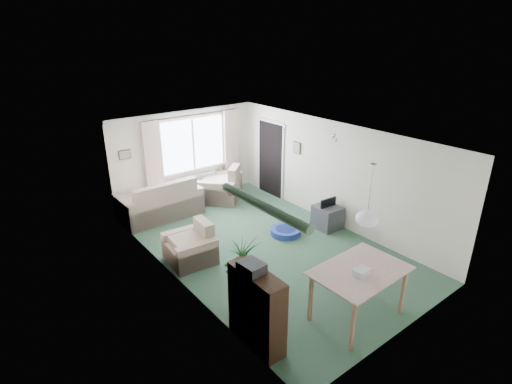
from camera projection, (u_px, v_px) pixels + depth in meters
ground at (265, 247)px, 8.41m from camera, size 6.50×6.50×0.00m
window at (193, 144)px, 10.32m from camera, size 1.80×0.03×1.30m
curtain_rod at (192, 115)px, 9.98m from camera, size 2.60×0.03×0.03m
curtain_left at (154, 162)px, 9.68m from camera, size 0.45×0.08×2.00m
curtain_right at (232, 146)px, 10.99m from camera, size 0.45×0.08×2.00m
radiator at (196, 184)px, 10.71m from camera, size 1.20×0.10×0.55m
doorway at (271, 159)px, 10.77m from camera, size 0.03×0.95×2.00m
pendant_lamp at (367, 219)px, 6.29m from camera, size 0.36×0.36×0.36m
tinsel_garland at (263, 206)px, 4.78m from camera, size 1.60×1.60×0.12m
bauble_cluster_a at (285, 127)px, 8.98m from camera, size 0.20×0.20×0.20m
bauble_cluster_b at (335, 135)px, 8.27m from camera, size 0.20×0.20×0.20m
wall_picture_back at (125, 155)px, 9.28m from camera, size 0.28×0.03×0.22m
wall_picture_right at (297, 148)px, 9.83m from camera, size 0.03×0.24×0.30m
sofa at (159, 198)px, 9.64m from camera, size 1.94×1.05×0.96m
armchair_corner at (220, 183)px, 10.61m from camera, size 1.45×1.45×0.94m
armchair_left at (189, 243)px, 7.76m from camera, size 0.91×0.95×0.79m
coffee_table at (175, 204)px, 9.96m from camera, size 1.02×0.79×0.41m
photo_frame at (177, 194)px, 9.87m from camera, size 0.12×0.07×0.16m
bookshelf at (257, 309)px, 5.62m from camera, size 0.33×0.97×1.18m
hifi_box at (252, 267)px, 5.41m from camera, size 0.30×0.37×0.14m
houseplant at (244, 280)px, 6.10m from camera, size 0.78×0.78×1.38m
dining_table at (358, 294)px, 6.21m from camera, size 1.38×0.94×0.85m
gift_box at (362, 272)px, 5.91m from camera, size 0.26×0.19×0.12m
tv_cube at (327, 217)px, 9.15m from camera, size 0.56×0.61×0.52m
pet_bed at (285, 231)px, 8.91m from camera, size 0.83×0.83×0.14m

